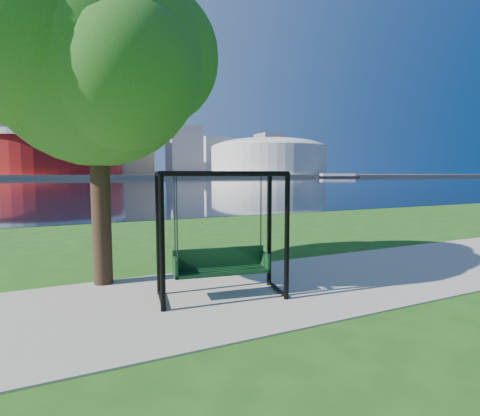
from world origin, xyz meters
TOP-DOWN VIEW (x-y plane):
  - ground at (0.00, 0.00)m, footprint 900.00×900.00m
  - path at (0.00, -0.50)m, footprint 120.00×4.00m
  - river at (0.00, 102.00)m, footprint 900.00×180.00m
  - far_bank at (0.00, 306.00)m, footprint 900.00×228.00m
  - stadium at (-10.00, 235.00)m, footprint 83.00×83.00m
  - arena at (135.00, 235.00)m, footprint 84.00×84.00m
  - skyline at (-4.27, 319.39)m, footprint 392.00×66.00m
  - swing at (-0.60, -0.57)m, footprint 2.52×1.40m
  - park_tree at (-2.62, 1.37)m, footprint 5.62×5.08m
  - barge at (156.17, 183.07)m, footprint 27.78×15.68m

SIDE VIEW (x-z plane):
  - ground at x=0.00m, z-range 0.00..0.00m
  - river at x=0.00m, z-range 0.00..0.02m
  - path at x=0.00m, z-range 0.00..0.03m
  - far_bank at x=0.00m, z-range 0.00..2.00m
  - swing at x=-0.60m, z-range -0.04..2.40m
  - barge at x=156.17m, z-range -0.12..2.57m
  - park_tree at x=-2.62m, z-range 1.36..8.34m
  - stadium at x=-10.00m, z-range -1.77..30.23m
  - arena at x=135.00m, z-range 2.59..29.15m
  - skyline at x=-4.27m, z-range -12.36..84.14m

